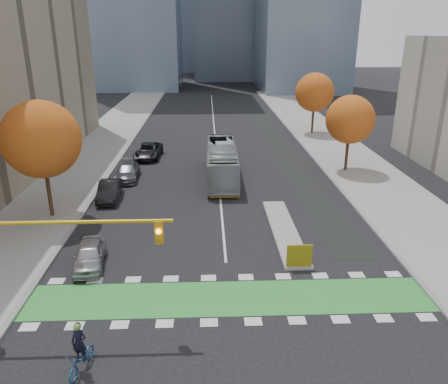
{
  "coord_description": "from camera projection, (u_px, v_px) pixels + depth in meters",
  "views": [
    {
      "loc": [
        -0.97,
        -16.85,
        12.33
      ],
      "look_at": [
        0.03,
        8.51,
        3.0
      ],
      "focal_mm": 35.0,
      "sensor_mm": 36.0,
      "label": 1
    }
  ],
  "objects": [
    {
      "name": "ground",
      "position": [
        231.0,
        317.0,
        20.1
      ],
      "size": [
        300.0,
        300.0,
        0.0
      ],
      "primitive_type": "plane",
      "color": "black",
      "rests_on": "ground"
    },
    {
      "name": "sidewalk_west",
      "position": [
        65.0,
        180.0,
        38.33
      ],
      "size": [
        7.0,
        120.0,
        0.15
      ],
      "primitive_type": "cube",
      "color": "gray",
      "rests_on": "ground"
    },
    {
      "name": "sidewalk_east",
      "position": [
        368.0,
        177.0,
        39.32
      ],
      "size": [
        7.0,
        120.0,
        0.15
      ],
      "primitive_type": "cube",
      "color": "gray",
      "rests_on": "ground"
    },
    {
      "name": "curb_west",
      "position": [
        105.0,
        180.0,
        38.46
      ],
      "size": [
        0.3,
        120.0,
        0.16
      ],
      "primitive_type": "cube",
      "color": "gray",
      "rests_on": "ground"
    },
    {
      "name": "curb_east",
      "position": [
        330.0,
        177.0,
        39.2
      ],
      "size": [
        0.3,
        120.0,
        0.16
      ],
      "primitive_type": "cube",
      "color": "gray",
      "rests_on": "ground"
    },
    {
      "name": "bike_crossing",
      "position": [
        229.0,
        298.0,
        21.5
      ],
      "size": [
        20.0,
        3.0,
        0.01
      ],
      "primitive_type": "cube",
      "color": "green",
      "rests_on": "ground"
    },
    {
      "name": "centre_line",
      "position": [
        214.0,
        131.0,
        57.61
      ],
      "size": [
        0.15,
        70.0,
        0.01
      ],
      "primitive_type": "cube",
      "color": "silver",
      "rests_on": "ground"
    },
    {
      "name": "bike_lane_paint",
      "position": [
        284.0,
        150.0,
        48.51
      ],
      "size": [
        2.5,
        50.0,
        0.01
      ],
      "primitive_type": "cube",
      "color": "black",
      "rests_on": "ground"
    },
    {
      "name": "median_island",
      "position": [
        284.0,
        230.0,
        28.66
      ],
      "size": [
        1.6,
        10.0,
        0.16
      ],
      "primitive_type": "cube",
      "color": "gray",
      "rests_on": "ground"
    },
    {
      "name": "hazard_board",
      "position": [
        299.0,
        256.0,
        23.91
      ],
      "size": [
        1.4,
        0.12,
        1.3
      ],
      "primitive_type": "cube",
      "color": "yellow",
      "rests_on": "median_island"
    },
    {
      "name": "tree_west",
      "position": [
        41.0,
        139.0,
        28.97
      ],
      "size": [
        5.2,
        5.2,
        8.22
      ],
      "color": "#332114",
      "rests_on": "ground"
    },
    {
      "name": "tree_east_near",
      "position": [
        350.0,
        120.0,
        39.49
      ],
      "size": [
        4.4,
        4.4,
        7.08
      ],
      "color": "#332114",
      "rests_on": "ground"
    },
    {
      "name": "tree_east_far",
      "position": [
        315.0,
        92.0,
        54.39
      ],
      "size": [
        4.8,
        4.8,
        7.65
      ],
      "color": "#332114",
      "rests_on": "ground"
    },
    {
      "name": "traffic_signal_west",
      "position": [
        39.0,
        247.0,
        17.93
      ],
      "size": [
        8.53,
        0.56,
        5.2
      ],
      "color": "#BF9914",
      "rests_on": "ground"
    },
    {
      "name": "cyclist",
      "position": [
        81.0,
        355.0,
        16.69
      ],
      "size": [
        1.06,
        1.95,
        2.14
      ],
      "rotation": [
        0.0,
        0.0,
        -0.24
      ],
      "color": "navy",
      "rests_on": "ground"
    },
    {
      "name": "bus",
      "position": [
        222.0,
        162.0,
        38.56
      ],
      "size": [
        2.69,
        11.02,
        3.06
      ],
      "primitive_type": "imported",
      "rotation": [
        0.0,
        0.0,
        -0.01
      ],
      "color": "#979C9E",
      "rests_on": "ground"
    },
    {
      "name": "parked_car_a",
      "position": [
        89.0,
        255.0,
        24.28
      ],
      "size": [
        2.03,
        4.07,
        1.33
      ],
      "primitive_type": "imported",
      "rotation": [
        0.0,
        0.0,
        0.12
      ],
      "color": "#9F9EA4",
      "rests_on": "ground"
    },
    {
      "name": "parked_car_b",
      "position": [
        109.0,
        191.0,
        33.98
      ],
      "size": [
        1.77,
        4.41,
        1.43
      ],
      "primitive_type": "imported",
      "rotation": [
        0.0,
        0.0,
        0.06
      ],
      "color": "black",
      "rests_on": "ground"
    },
    {
      "name": "parked_car_c",
      "position": [
        127.0,
        172.0,
        38.7
      ],
      "size": [
        2.07,
        4.77,
        1.37
      ],
      "primitive_type": "imported",
      "rotation": [
        0.0,
        0.0,
        0.03
      ],
      "color": "#545459",
      "rests_on": "ground"
    },
    {
      "name": "parked_car_d",
      "position": [
        148.0,
        151.0,
        45.29
      ],
      "size": [
        2.71,
        5.37,
        1.46
      ],
      "primitive_type": "imported",
      "rotation": [
        0.0,
        0.0,
        -0.06
      ],
      "color": "black",
      "rests_on": "ground"
    }
  ]
}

